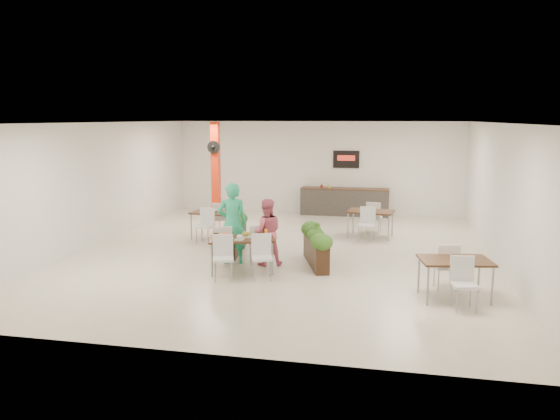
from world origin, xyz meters
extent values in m
plane|color=beige|center=(0.00, 0.00, 0.00)|extent=(12.00, 12.00, 0.00)
cube|color=white|center=(0.00, 6.00, 1.60)|extent=(10.00, 0.10, 3.20)
cube|color=white|center=(0.00, -6.00, 1.60)|extent=(10.00, 0.10, 3.20)
cube|color=white|center=(-5.00, 0.00, 1.60)|extent=(0.10, 12.00, 3.20)
cube|color=white|center=(5.00, 0.00, 1.60)|extent=(0.10, 12.00, 3.20)
cube|color=white|center=(0.00, 0.00, 3.20)|extent=(10.00, 12.00, 0.04)
cube|color=red|center=(-3.00, 3.80, 1.60)|extent=(0.25, 0.25, 3.20)
cylinder|color=black|center=(-3.00, 3.62, 2.40)|extent=(0.40, 0.06, 0.40)
sphere|color=black|center=(-3.00, 3.58, 2.40)|extent=(0.12, 0.12, 0.12)
cube|color=#2E2B29|center=(1.00, 5.65, 0.45)|extent=(3.00, 0.60, 0.90)
cube|color=#321F10|center=(1.00, 5.65, 0.92)|extent=(3.00, 0.62, 0.04)
cube|color=black|center=(1.00, 5.96, 1.90)|extent=(0.90, 0.04, 0.60)
cube|color=red|center=(1.00, 5.93, 1.95)|extent=(0.60, 0.02, 0.18)
imported|color=maroon|center=(0.20, 5.65, 1.04)|extent=(0.09, 0.09, 0.19)
imported|color=gold|center=(0.45, 5.65, 1.02)|extent=(0.13, 0.13, 0.17)
cube|color=#321F10|center=(-0.57, -1.83, 0.73)|extent=(1.58, 1.19, 0.04)
cylinder|color=gray|center=(-1.07, -2.35, 0.35)|extent=(0.04, 0.04, 0.71)
cylinder|color=gray|center=(0.15, -1.96, 0.35)|extent=(0.04, 0.04, 0.71)
cylinder|color=gray|center=(-1.28, -1.70, 0.35)|extent=(0.04, 0.04, 0.71)
cylinder|color=gray|center=(-0.06, -1.31, 0.35)|extent=(0.04, 0.04, 0.71)
cube|color=white|center=(-1.13, -1.38, 0.45)|extent=(0.53, 0.53, 0.05)
cube|color=white|center=(-1.07, -1.56, 0.70)|extent=(0.41, 0.17, 0.45)
cylinder|color=gray|center=(-1.02, -1.17, 0.21)|extent=(0.02, 0.02, 0.43)
cylinder|color=gray|center=(-1.35, -1.27, 0.21)|extent=(0.02, 0.02, 0.43)
cylinder|color=gray|center=(-0.92, -1.49, 0.21)|extent=(0.02, 0.02, 0.43)
cylinder|color=gray|center=(-1.24, -1.59, 0.21)|extent=(0.02, 0.02, 0.43)
cube|color=white|center=(-0.37, -1.14, 0.45)|extent=(0.53, 0.53, 0.05)
cube|color=white|center=(-0.31, -1.32, 0.70)|extent=(0.41, 0.17, 0.45)
cylinder|color=gray|center=(-0.26, -0.92, 0.21)|extent=(0.02, 0.02, 0.43)
cylinder|color=gray|center=(-0.58, -1.03, 0.21)|extent=(0.02, 0.02, 0.43)
cylinder|color=gray|center=(-0.16, -1.25, 0.21)|extent=(0.02, 0.02, 0.43)
cylinder|color=gray|center=(-0.48, -1.35, 0.21)|extent=(0.02, 0.02, 0.43)
cube|color=white|center=(-0.76, -2.52, 0.45)|extent=(0.53, 0.53, 0.05)
cube|color=white|center=(-0.82, -2.34, 0.70)|extent=(0.41, 0.17, 0.45)
cylinder|color=gray|center=(-0.87, -2.74, 0.21)|extent=(0.02, 0.02, 0.43)
cylinder|color=gray|center=(-0.55, -2.63, 0.21)|extent=(0.02, 0.02, 0.43)
cylinder|color=gray|center=(-0.98, -2.41, 0.21)|extent=(0.02, 0.02, 0.43)
cylinder|color=gray|center=(-0.65, -2.31, 0.21)|extent=(0.02, 0.02, 0.43)
cube|color=white|center=(0.00, -2.28, 0.45)|extent=(0.53, 0.53, 0.05)
cube|color=white|center=(-0.06, -2.10, 0.70)|extent=(0.41, 0.17, 0.45)
cylinder|color=gray|center=(-0.11, -2.49, 0.21)|extent=(0.02, 0.02, 0.43)
cylinder|color=gray|center=(0.21, -2.39, 0.21)|extent=(0.02, 0.02, 0.43)
cylinder|color=gray|center=(-0.22, -2.17, 0.21)|extent=(0.02, 0.02, 0.43)
cylinder|color=gray|center=(0.11, -2.06, 0.21)|extent=(0.02, 0.02, 0.43)
cube|color=white|center=(-0.87, -2.03, 0.76)|extent=(0.38, 0.38, 0.01)
ellipsoid|color=#A35A28|center=(-0.87, -2.03, 0.83)|extent=(0.22, 0.22, 0.13)
cube|color=white|center=(-0.51, -1.68, 0.76)|extent=(0.33, 0.33, 0.01)
ellipsoid|color=orange|center=(-0.51, -1.68, 0.82)|extent=(0.18, 0.18, 0.11)
cube|color=white|center=(-0.15, -1.82, 0.76)|extent=(0.33, 0.33, 0.01)
ellipsoid|color=#49140E|center=(-0.15, -1.82, 0.81)|extent=(0.16, 0.16, 0.10)
cube|color=white|center=(-0.56, -2.02, 0.76)|extent=(0.23, 0.23, 0.01)
ellipsoid|color=white|center=(-0.56, -2.02, 0.80)|extent=(0.12, 0.12, 0.07)
cylinder|color=yellow|center=(-0.09, -1.52, 0.82)|extent=(0.07, 0.07, 0.15)
imported|color=brown|center=(-1.12, -1.90, 0.80)|extent=(0.12, 0.12, 0.10)
imported|color=#29B580|center=(-0.97, -1.18, 0.93)|extent=(0.79, 0.63, 1.87)
imported|color=#E76684|center=(-0.17, -1.18, 0.76)|extent=(0.88, 0.78, 1.52)
cube|color=black|center=(-1.21, -0.14, 0.30)|extent=(0.50, 1.80, 0.59)
ellipsoid|color=#245719|center=(-1.12, -0.88, 0.71)|extent=(0.40, 0.40, 0.32)
ellipsoid|color=#245719|center=(-1.17, -0.51, 0.71)|extent=(0.40, 0.40, 0.32)
ellipsoid|color=#245719|center=(-1.21, -0.14, 0.71)|extent=(0.40, 0.40, 0.32)
ellipsoid|color=#245719|center=(-1.25, 0.22, 0.71)|extent=(0.40, 0.40, 0.32)
ellipsoid|color=#245719|center=(-1.29, 0.59, 0.71)|extent=(0.40, 0.40, 0.32)
imported|color=#245719|center=(-1.21, -0.14, 0.78)|extent=(0.35, 0.30, 0.38)
cube|color=black|center=(0.94, -0.95, 0.30)|extent=(0.83, 1.79, 0.60)
ellipsoid|color=#245719|center=(1.16, -1.66, 0.72)|extent=(0.40, 0.40, 0.32)
ellipsoid|color=#245719|center=(1.05, -1.30, 0.72)|extent=(0.40, 0.40, 0.32)
ellipsoid|color=#245719|center=(0.94, -0.95, 0.72)|extent=(0.40, 0.40, 0.32)
ellipsoid|color=#245719|center=(0.82, -0.60, 0.72)|extent=(0.40, 0.40, 0.32)
ellipsoid|color=#245719|center=(0.71, -0.24, 0.72)|extent=(0.40, 0.40, 0.32)
imported|color=#245719|center=(0.94, -0.95, 0.79)|extent=(0.22, 0.22, 0.39)
cube|color=#321F10|center=(-2.23, 1.24, 0.73)|extent=(1.25, 0.89, 0.04)
cylinder|color=gray|center=(-2.79, 0.96, 0.35)|extent=(0.04, 0.04, 0.71)
cylinder|color=gray|center=(-1.74, 0.86, 0.35)|extent=(0.04, 0.04, 0.71)
cylinder|color=gray|center=(-2.73, 1.62, 0.35)|extent=(0.04, 0.04, 0.71)
cylinder|color=gray|center=(-1.68, 1.53, 0.35)|extent=(0.04, 0.04, 0.71)
cube|color=white|center=(-2.18, 1.84, 0.45)|extent=(0.46, 0.46, 0.05)
cube|color=white|center=(-2.20, 1.65, 0.70)|extent=(0.42, 0.08, 0.45)
cylinder|color=gray|center=(-1.99, 1.99, 0.21)|extent=(0.02, 0.02, 0.43)
cylinder|color=gray|center=(-2.33, 2.03, 0.21)|extent=(0.02, 0.02, 0.43)
cylinder|color=gray|center=(-2.02, 1.66, 0.21)|extent=(0.02, 0.02, 0.43)
cylinder|color=gray|center=(-2.36, 1.69, 0.21)|extent=(0.02, 0.02, 0.43)
cube|color=white|center=(-2.29, 0.65, 0.45)|extent=(0.46, 0.46, 0.05)
cube|color=white|center=(-2.27, 0.84, 0.70)|extent=(0.42, 0.08, 0.45)
cylinder|color=gray|center=(-2.47, 0.49, 0.21)|extent=(0.02, 0.02, 0.43)
cylinder|color=gray|center=(-2.14, 0.46, 0.21)|extent=(0.02, 0.02, 0.43)
cylinder|color=gray|center=(-2.44, 0.83, 0.21)|extent=(0.02, 0.02, 0.43)
cylinder|color=gray|center=(-2.10, 0.80, 0.21)|extent=(0.02, 0.02, 0.43)
imported|color=white|center=(-2.23, 1.24, 0.78)|extent=(0.22, 0.22, 0.05)
cube|color=#321F10|center=(2.02, 2.30, 0.73)|extent=(1.35, 0.99, 0.04)
cylinder|color=gray|center=(1.41, 2.02, 0.35)|extent=(0.04, 0.04, 0.71)
cylinder|color=gray|center=(2.53, 1.87, 0.35)|extent=(0.04, 0.04, 0.71)
cylinder|color=gray|center=(1.51, 2.73, 0.35)|extent=(0.04, 0.04, 0.71)
cylinder|color=gray|center=(2.63, 2.58, 0.35)|extent=(0.04, 0.04, 0.71)
cube|color=white|center=(2.10, 2.89, 0.45)|extent=(0.47, 0.47, 0.05)
cube|color=white|center=(2.08, 2.71, 0.70)|extent=(0.42, 0.10, 0.45)
cylinder|color=gray|center=(2.29, 3.04, 0.21)|extent=(0.02, 0.02, 0.43)
cylinder|color=gray|center=(1.96, 3.09, 0.21)|extent=(0.02, 0.02, 0.43)
cylinder|color=gray|center=(2.25, 2.70, 0.21)|extent=(0.02, 0.02, 0.43)
cylinder|color=gray|center=(1.91, 2.75, 0.21)|extent=(0.02, 0.02, 0.43)
cube|color=white|center=(1.94, 1.71, 0.45)|extent=(0.47, 0.47, 0.05)
cube|color=white|center=(1.97, 1.89, 0.70)|extent=(0.42, 0.10, 0.45)
cylinder|color=gray|center=(1.75, 1.56, 0.21)|extent=(0.02, 0.02, 0.43)
cylinder|color=gray|center=(2.09, 1.51, 0.21)|extent=(0.02, 0.02, 0.43)
cylinder|color=gray|center=(1.79, 1.90, 0.21)|extent=(0.02, 0.02, 0.43)
cylinder|color=gray|center=(2.13, 1.85, 0.21)|extent=(0.02, 0.02, 0.43)
imported|color=white|center=(2.02, 2.30, 0.78)|extent=(0.22, 0.22, 0.05)
cube|color=#321F10|center=(3.77, -2.78, 0.73)|extent=(1.39, 1.05, 0.04)
cylinder|color=gray|center=(3.27, -3.23, 0.35)|extent=(0.04, 0.04, 0.71)
cylinder|color=gray|center=(4.40, -3.03, 0.35)|extent=(0.04, 0.04, 0.71)
cylinder|color=gray|center=(3.15, -2.52, 0.35)|extent=(0.04, 0.04, 0.71)
cylinder|color=gray|center=(4.27, -2.32, 0.35)|extent=(0.04, 0.04, 0.71)
cube|color=white|center=(3.67, -2.19, 0.45)|extent=(0.49, 0.49, 0.05)
cube|color=white|center=(3.70, -2.37, 0.70)|extent=(0.42, 0.11, 0.45)
cylinder|color=gray|center=(3.80, -1.99, 0.21)|extent=(0.02, 0.02, 0.43)
cylinder|color=gray|center=(3.47, -2.05, 0.21)|extent=(0.02, 0.02, 0.43)
cylinder|color=gray|center=(3.86, -2.32, 0.21)|extent=(0.02, 0.02, 0.43)
cylinder|color=gray|center=(3.53, -2.38, 0.21)|extent=(0.02, 0.02, 0.43)
cube|color=white|center=(3.88, -3.37, 0.45)|extent=(0.49, 0.49, 0.05)
cube|color=white|center=(3.85, -3.18, 0.70)|extent=(0.42, 0.11, 0.45)
cylinder|color=gray|center=(3.74, -3.56, 0.21)|extent=(0.02, 0.02, 0.43)
cylinder|color=gray|center=(4.08, -3.50, 0.21)|extent=(0.02, 0.02, 0.43)
cylinder|color=gray|center=(3.68, -3.23, 0.21)|extent=(0.02, 0.02, 0.43)
cylinder|color=gray|center=(4.02, -3.17, 0.21)|extent=(0.02, 0.02, 0.43)
camera|label=1|loc=(2.60, -12.94, 3.31)|focal=35.00mm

